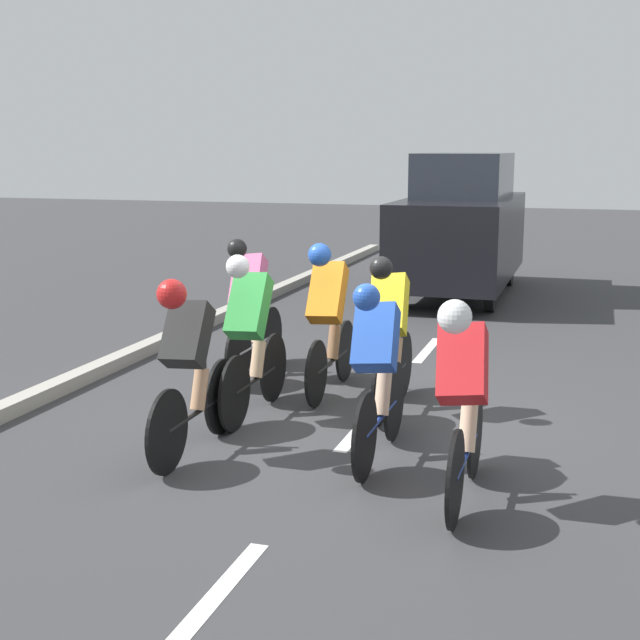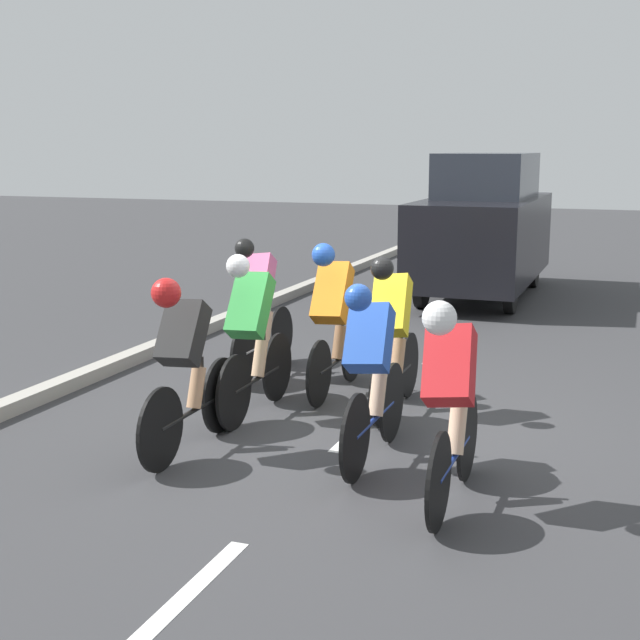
% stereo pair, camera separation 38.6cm
% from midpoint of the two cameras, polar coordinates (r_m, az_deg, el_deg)
% --- Properties ---
extents(ground_plane, '(60.00, 60.00, 0.00)m').
position_cam_midpoint_polar(ground_plane, '(7.94, 3.93, -6.98)').
color(ground_plane, '#38383A').
extents(lane_stripe_near, '(0.12, 1.40, 0.01)m').
position_cam_midpoint_polar(lane_stripe_near, '(5.21, -6.36, -17.09)').
color(lane_stripe_near, white).
rests_on(lane_stripe_near, ground).
extents(lane_stripe_mid, '(0.12, 1.40, 0.01)m').
position_cam_midpoint_polar(lane_stripe_mid, '(7.97, 4.01, -6.88)').
color(lane_stripe_mid, white).
rests_on(lane_stripe_mid, ground).
extents(lane_stripe_far, '(0.12, 1.40, 0.01)m').
position_cam_midpoint_polar(lane_stripe_far, '(10.98, 8.69, -1.99)').
color(lane_stripe_far, white).
rests_on(lane_stripe_far, ground).
extents(curb, '(0.20, 26.83, 0.14)m').
position_cam_midpoint_polar(curb, '(9.32, -15.28, -4.17)').
color(curb, '#A8A399').
rests_on(curb, ground).
extents(cyclist_green, '(0.34, 1.64, 1.54)m').
position_cam_midpoint_polar(cyclist_green, '(8.10, -3.01, -0.78)').
color(cyclist_green, black).
rests_on(cyclist_green, ground).
extents(cyclist_red, '(0.38, 1.62, 1.49)m').
position_cam_midpoint_polar(cyclist_red, '(6.14, 10.14, -4.90)').
color(cyclist_red, black).
rests_on(cyclist_red, ground).
extents(cyclist_black, '(0.34, 1.68, 1.47)m').
position_cam_midpoint_polar(cyclist_black, '(7.16, -7.12, -2.55)').
color(cyclist_black, black).
rests_on(cyclist_black, ground).
extents(cyclist_pink, '(0.38, 1.63, 1.52)m').
position_cam_midpoint_polar(cyclist_pink, '(9.57, -2.80, 1.01)').
color(cyclist_pink, black).
rests_on(cyclist_pink, ground).
extents(cyclist_yellow, '(0.37, 1.65, 1.50)m').
position_cam_midpoint_polar(cyclist_yellow, '(8.26, 5.98, -0.69)').
color(cyclist_yellow, black).
rests_on(cyclist_yellow, ground).
extents(cyclist_orange, '(0.35, 1.67, 1.55)m').
position_cam_midpoint_polar(cyclist_orange, '(8.80, 2.10, 0.35)').
color(cyclist_orange, black).
rests_on(cyclist_orange, ground).
extents(cyclist_blue, '(0.36, 1.67, 1.46)m').
position_cam_midpoint_polar(cyclist_blue, '(6.93, 4.87, -3.18)').
color(cyclist_blue, black).
rests_on(cyclist_blue, ground).
extents(support_car, '(1.70, 4.43, 2.35)m').
position_cam_midpoint_polar(support_car, '(14.99, 11.17, 5.88)').
color(support_car, black).
rests_on(support_car, ground).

